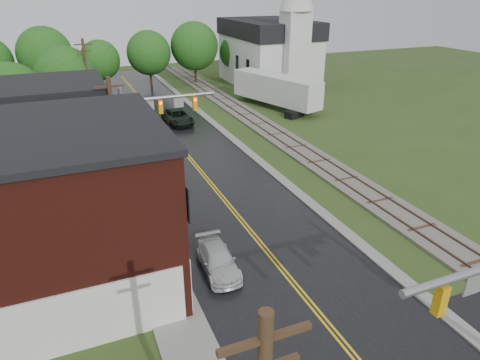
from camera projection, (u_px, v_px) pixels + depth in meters
main_road at (188, 156)px, 38.49m from camera, size 10.00×90.00×0.02m
curb_right at (224, 133)px, 44.57m from camera, size 0.80×70.00×0.12m
sidewalk_left at (127, 190)px, 32.14m from camera, size 2.40×50.00×0.12m
brick_building at (13, 218)px, 19.82m from camera, size 14.30×10.30×8.30m
yellow_house at (50, 154)px, 29.98m from camera, size 8.00×7.00×6.40m
darkred_building at (63, 130)px, 38.31m from camera, size 7.00×6.00×4.40m
church at (272, 46)px, 62.97m from camera, size 10.40×18.40×20.00m
railroad at (264, 126)px, 46.13m from camera, size 3.20×80.00×0.30m
traffic_signal_far at (151, 115)px, 32.70m from camera, size 7.34×0.43×7.20m
utility_pole_b at (116, 144)px, 27.45m from camera, size 1.80×0.28×9.00m
utility_pole_c at (88, 80)px, 45.94m from camera, size 1.80×0.28×9.00m
tree_left_c at (14, 96)px, 40.13m from camera, size 6.00×6.00×7.65m
tree_left_e at (67, 77)px, 46.79m from camera, size 6.40×6.40×8.16m
suv_dark at (178, 117)px, 47.16m from camera, size 2.76×5.54×1.51m
pickup_white at (218, 260)px, 22.82m from camera, size 1.95×4.31×1.22m
semi_trailer at (276, 89)px, 52.61m from camera, size 6.58×13.09×4.01m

